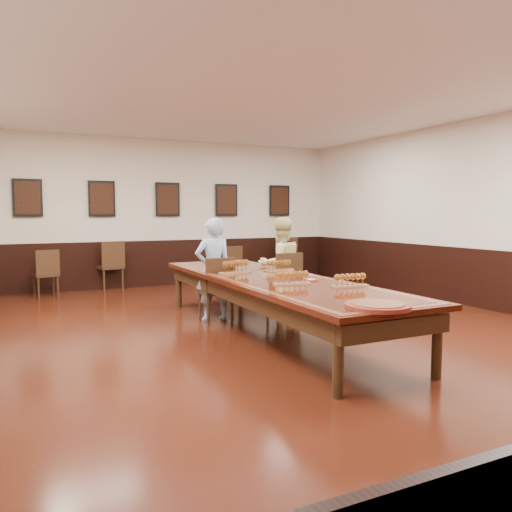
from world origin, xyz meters
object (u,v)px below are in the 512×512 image
chair_woman (283,283)px  spare_chair_b (110,265)px  person_man (213,269)px  spare_chair_d (283,258)px  chair_man (216,289)px  carved_platter (378,306)px  person_woman (280,265)px  conference_table (272,288)px  spare_chair_c (231,264)px  spare_chair_a (46,273)px

chair_woman → spare_chair_b: spare_chair_b is taller
person_man → spare_chair_d: bearing=-131.0°
chair_man → carved_platter: size_ratio=1.28×
spare_chair_b → person_woman: person_woman is taller
spare_chair_b → conference_table: spare_chair_b is taller
spare_chair_d → spare_chair_c: bearing=-15.9°
conference_table → person_woman: bearing=57.1°
spare_chair_d → person_woman: person_woman is taller
chair_woman → person_woman: 0.30m
chair_woman → spare_chair_a: 4.74m
spare_chair_d → carved_platter: bearing=57.9°
spare_chair_a → carved_platter: (2.42, -6.78, 0.32)m
person_woman → spare_chair_a: bearing=-42.2°
person_woman → conference_table: bearing=59.3°
spare_chair_d → conference_table: (-2.72, -4.60, 0.10)m
spare_chair_a → spare_chair_b: (1.26, 0.34, 0.06)m
spare_chair_b → person_woman: size_ratio=0.67×
spare_chair_b → spare_chair_d: bearing=167.6°
chair_man → conference_table: 1.10m
chair_woman → spare_chair_c: bearing=-97.8°
carved_platter → person_man: bearing=94.7°
chair_woman → conference_table: size_ratio=0.20×
chair_man → spare_chair_d: bearing=-130.2°
spare_chair_b → person_man: bearing=94.3°
chair_woman → person_woman: bearing=-90.0°
chair_woman → person_man: bearing=2.1°
spare_chair_d → conference_table: size_ratio=0.21×
person_woman → chair_man: bearing=11.9°
spare_chair_a → carved_platter: size_ratio=1.21×
spare_chair_a → person_man: bearing=112.2°
chair_woman → person_man: 1.23m
spare_chair_b → spare_chair_d: size_ratio=0.99×
chair_man → spare_chair_b: 3.92m
person_woman → spare_chair_d: bearing=-117.6°
spare_chair_b → carved_platter: spare_chair_b is taller
chair_woman → person_woman: (0.00, 0.10, 0.28)m
spare_chair_b → conference_table: size_ratio=0.20×
spare_chair_c → spare_chair_b: bearing=-4.4°
spare_chair_c → carved_platter: spare_chair_c is taller
person_man → chair_woman: bearing=-179.1°
spare_chair_d → person_man: person_man is taller
spare_chair_a → person_woman: 4.68m
spare_chair_a → conference_table: 5.17m
chair_man → spare_chair_d: size_ratio=0.94×
spare_chair_a → spare_chair_d: (5.27, 0.11, 0.06)m
spare_chair_c → person_woman: size_ratio=0.55×
spare_chair_d → chair_man: bearing=39.2°
spare_chair_c → person_man: size_ratio=0.55×
spare_chair_b → person_man: size_ratio=0.67×
spare_chair_d → spare_chair_b: bearing=-12.9°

